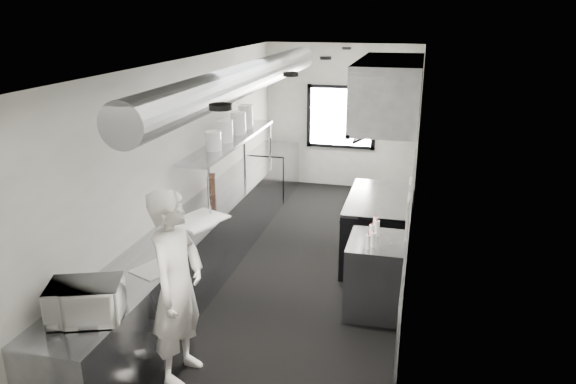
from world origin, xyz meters
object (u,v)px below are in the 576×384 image
Objects in this scene: squeeze_bottle_e at (375,223)px; plate_stack_b at (225,131)px; microwave at (86,301)px; plate_stack_a at (213,141)px; squeeze_bottle_b at (373,240)px; cutting_board at (198,220)px; plate_stack_c at (238,123)px; prep_counter at (198,249)px; bottle_station at (376,276)px; knife_block at (211,184)px; far_work_table at (274,171)px; pass_shelf at (232,141)px; deli_tub_a at (80,299)px; deli_tub_b at (89,289)px; squeeze_bottle_d at (377,228)px; exhaust_hood at (389,91)px; squeeze_bottle_a at (368,242)px; range at (377,229)px; small_plate at (171,247)px; line_cook at (177,287)px; plate_stack_d at (246,116)px; squeeze_bottle_c at (372,232)px.

plate_stack_b is at bearing 152.76° from squeeze_bottle_e.
microwave is 1.73× the size of plate_stack_b.
plate_stack_a is 0.51m from plate_stack_b.
squeeze_bottle_b is 0.49m from squeeze_bottle_e.
plate_stack_a is at bearing 163.41° from squeeze_bottle_e.
plate_stack_c reaches higher than cutting_board.
squeeze_bottle_b is (2.34, -1.69, -0.74)m from plate_stack_b.
bottle_station is at bearing -4.97° from prep_counter.
knife_block is (-0.24, 1.04, 0.12)m from cutting_board.
pass_shelf is at bearing -91.07° from far_work_table.
deli_tub_a is (-0.15, -2.25, 0.50)m from prep_counter.
plate_stack_a reaches higher than pass_shelf.
pass_shelf is 11.49× the size of knife_block.
plate_stack_c is at bearing 89.97° from plate_stack_a.
deli_tub_a reaches higher than bottle_station.
knife_block is (-0.01, 3.17, 0.08)m from deli_tub_a.
bottle_station is 3.45× the size of knife_block.
plate_stack_a is 1.54× the size of squeeze_bottle_b.
deli_tub_b is 0.83× the size of squeeze_bottle_d.
plate_stack_c is (-0.10, 4.30, 0.67)m from microwave.
plate_stack_a is 0.82× the size of plate_stack_b.
exhaust_hood is at bearing 10.01° from plate_stack_a.
prep_counter is 2.34m from squeeze_bottle_d.
squeeze_bottle_a is at bearing -49.72° from knife_block.
microwave is 0.30m from deli_tub_a.
range is at bearing 28.74° from prep_counter.
deli_tub_b is 0.94× the size of squeeze_bottle_e.
squeeze_bottle_b is (0.08, -1.58, 0.51)m from range.
cutting_board is (-0.02, 0.83, 0.00)m from small_plate.
prep_counter is at bearing 86.30° from deli_tub_a.
plate_stack_c reaches higher than squeeze_bottle_a.
line_cook is 2.46m from squeeze_bottle_d.
deli_tub_a is 3.27m from squeeze_bottle_d.
plate_stack_d is at bearing 90.28° from plate_stack_b.
squeeze_bottle_d is (0.06, 0.39, 0.01)m from squeeze_bottle_a.
range reaches higher than bottle_station.
pass_shelf is 9.44× the size of plate_stack_b.
deli_tub_b is 3.06m from squeeze_bottle_c.
deli_tub_b is (-2.37, -3.28, 0.49)m from range.
prep_counter is 38.93× the size of deli_tub_b.
plate_stack_a is 1.45× the size of squeeze_bottle_c.
cutting_board is at bearing 84.02° from deli_tub_a.
pass_shelf is 16.56× the size of small_plate.
squeeze_bottle_a is (2.22, -0.45, 0.53)m from prep_counter.
prep_counter is 36.43× the size of squeeze_bottle_e.
exhaust_hood is at bearing -7.47° from pass_shelf.
squeeze_bottle_c is at bearing -60.16° from far_work_table.
squeeze_bottle_e reaches higher than prep_counter.
deli_tub_a is (-2.45, -2.05, 0.50)m from bottle_station.
plate_stack_d is (-2.33, 1.10, -0.63)m from exhaust_hood.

